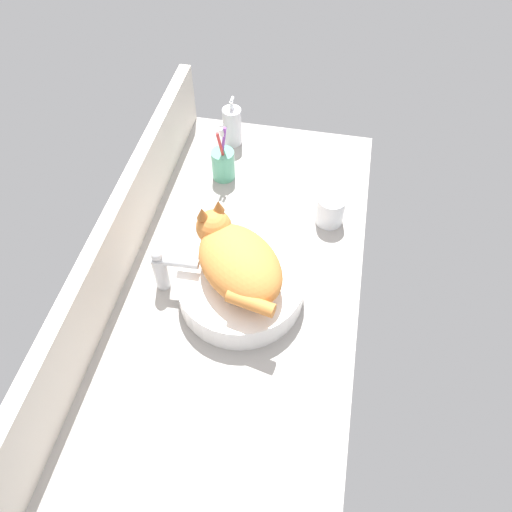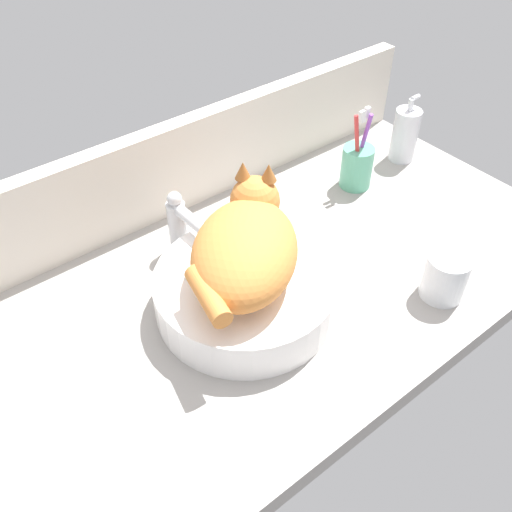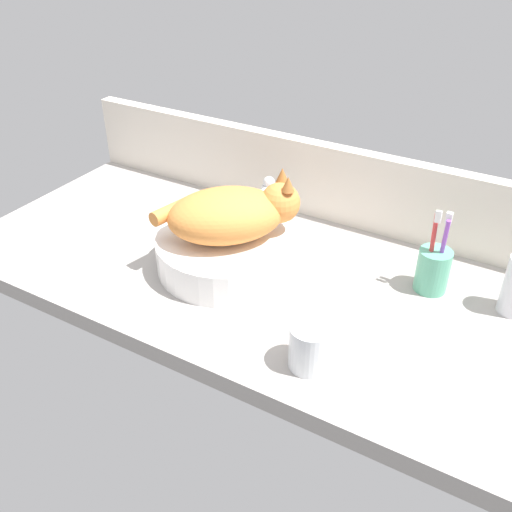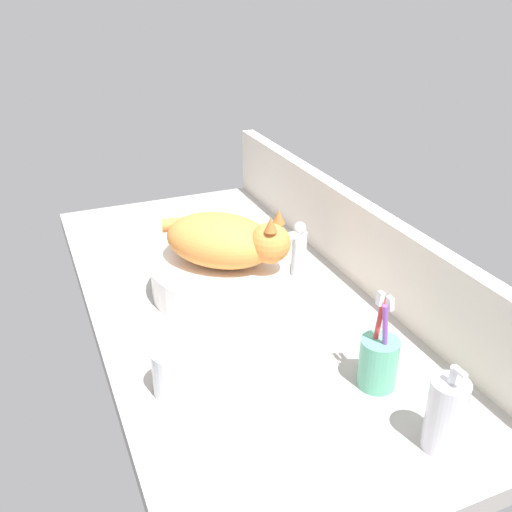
% 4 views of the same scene
% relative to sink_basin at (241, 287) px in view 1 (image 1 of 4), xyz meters
% --- Properties ---
extents(ground_plane, '(1.31, 0.63, 0.04)m').
position_rel_sink_basin_xyz_m(ground_plane, '(0.03, 0.02, -0.06)').
color(ground_plane, '#9E9993').
extents(backsplash_panel, '(1.31, 0.04, 0.19)m').
position_rel_sink_basin_xyz_m(backsplash_panel, '(0.03, 0.32, 0.06)').
color(backsplash_panel, silver).
rests_on(backsplash_panel, ground_plane).
extents(sink_basin, '(0.31, 0.31, 0.08)m').
position_rel_sink_basin_xyz_m(sink_basin, '(0.00, 0.00, 0.00)').
color(sink_basin, white).
rests_on(sink_basin, ground_plane).
extents(cat, '(0.30, 0.30, 0.14)m').
position_rel_sink_basin_xyz_m(cat, '(0.01, 0.01, 0.10)').
color(cat, orange).
rests_on(cat, sink_basin).
extents(faucet, '(0.04, 0.12, 0.14)m').
position_rel_sink_basin_xyz_m(faucet, '(-0.01, 0.19, 0.04)').
color(faucet, silver).
rests_on(faucet, ground_plane).
extents(soap_dispenser, '(0.06, 0.06, 0.16)m').
position_rel_sink_basin_xyz_m(soap_dispenser, '(0.58, 0.15, 0.03)').
color(soap_dispenser, silver).
rests_on(soap_dispenser, ground_plane).
extents(toothbrush_cup, '(0.07, 0.07, 0.19)m').
position_rel_sink_basin_xyz_m(toothbrush_cup, '(0.42, 0.14, 0.01)').
color(toothbrush_cup, '#5BB28E').
rests_on(toothbrush_cup, ground_plane).
extents(water_glass, '(0.08, 0.08, 0.09)m').
position_rel_sink_basin_xyz_m(water_glass, '(0.29, -0.19, -0.00)').
color(water_glass, white).
rests_on(water_glass, ground_plane).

